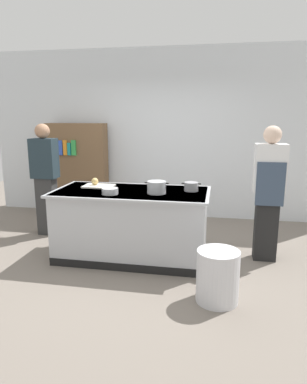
# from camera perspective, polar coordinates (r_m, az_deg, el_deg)

# --- Properties ---
(ground_plane) EXTENTS (10.00, 10.00, 0.00)m
(ground_plane) POSITION_cam_1_polar(r_m,az_deg,el_deg) (4.69, -3.52, -10.59)
(ground_plane) COLOR slate
(back_wall) EXTENTS (6.40, 0.12, 3.00)m
(back_wall) POSITION_cam_1_polar(r_m,az_deg,el_deg) (6.38, 0.97, 9.48)
(back_wall) COLOR silver
(back_wall) RESTS_ON ground_plane
(counter_island) EXTENTS (1.98, 0.98, 0.90)m
(counter_island) POSITION_cam_1_polar(r_m,az_deg,el_deg) (4.53, -3.60, -5.17)
(counter_island) COLOR #B7BABF
(counter_island) RESTS_ON ground_plane
(cutting_board) EXTENTS (0.40, 0.28, 0.02)m
(cutting_board) POSITION_cam_1_polar(r_m,az_deg,el_deg) (4.70, -9.00, 0.97)
(cutting_board) COLOR silver
(cutting_board) RESTS_ON counter_island
(onion) EXTENTS (0.10, 0.10, 0.10)m
(onion) POSITION_cam_1_polar(r_m,az_deg,el_deg) (4.74, -9.64, 1.74)
(onion) COLOR tan
(onion) RESTS_ON cutting_board
(stock_pot) EXTENTS (0.30, 0.23, 0.15)m
(stock_pot) POSITION_cam_1_polar(r_m,az_deg,el_deg) (4.24, 0.51, 0.77)
(stock_pot) COLOR #B7BABF
(stock_pot) RESTS_ON counter_island
(sauce_pan) EXTENTS (0.24, 0.18, 0.11)m
(sauce_pan) POSITION_cam_1_polar(r_m,az_deg,el_deg) (4.41, 6.23, 0.89)
(sauce_pan) COLOR #99999E
(sauce_pan) RESTS_ON counter_island
(mixing_bowl) EXTENTS (0.20, 0.20, 0.08)m
(mixing_bowl) POSITION_cam_1_polar(r_m,az_deg,el_deg) (4.24, -7.19, 0.14)
(mixing_bowl) COLOR #B7BABF
(mixing_bowl) RESTS_ON counter_island
(trash_bin) EXTENTS (0.43, 0.43, 0.54)m
(trash_bin) POSITION_cam_1_polar(r_m,az_deg,el_deg) (3.61, 10.53, -13.48)
(trash_bin) COLOR silver
(trash_bin) RESTS_ON ground_plane
(person_chef) EXTENTS (0.38, 0.25, 1.72)m
(person_chef) POSITION_cam_1_polar(r_m,az_deg,el_deg) (4.58, 18.42, 0.20)
(person_chef) COLOR black
(person_chef) RESTS_ON ground_plane
(person_guest) EXTENTS (0.38, 0.24, 1.72)m
(person_guest) POSITION_cam_1_polar(r_m,az_deg,el_deg) (5.57, -17.39, 2.36)
(person_guest) COLOR #323232
(person_guest) RESTS_ON ground_plane
(bookshelf) EXTENTS (1.10, 0.31, 1.70)m
(bookshelf) POSITION_cam_1_polar(r_m,az_deg,el_deg) (6.58, -12.37, 3.61)
(bookshelf) COLOR brown
(bookshelf) RESTS_ON ground_plane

